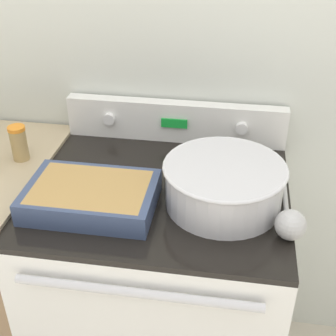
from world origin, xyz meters
TOP-DOWN VIEW (x-y plane):
  - kitchen_wall at (0.00, 0.71)m, footprint 8.00×0.05m
  - stove_range at (0.00, 0.33)m, footprint 0.76×0.70m
  - control_panel at (0.00, 0.64)m, footprint 0.76×0.07m
  - mixing_bowl at (0.19, 0.28)m, footprint 0.34×0.34m
  - casserole_dish at (-0.18, 0.21)m, footprint 0.36×0.24m
  - ladle at (0.37, 0.17)m, footprint 0.08×0.28m
  - spice_jar_orange_cap at (-0.47, 0.41)m, footprint 0.06×0.06m

SIDE VIEW (x-z plane):
  - stove_range at x=0.00m, z-range 0.00..0.90m
  - ladle at x=0.37m, z-range 0.90..0.98m
  - casserole_dish at x=-0.18m, z-range 0.91..0.97m
  - spice_jar_orange_cap at x=-0.47m, z-range 0.92..1.03m
  - control_panel at x=0.00m, z-range 0.90..1.04m
  - mixing_bowl at x=0.19m, z-range 0.91..1.04m
  - kitchen_wall at x=0.00m, z-range 0.00..2.50m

